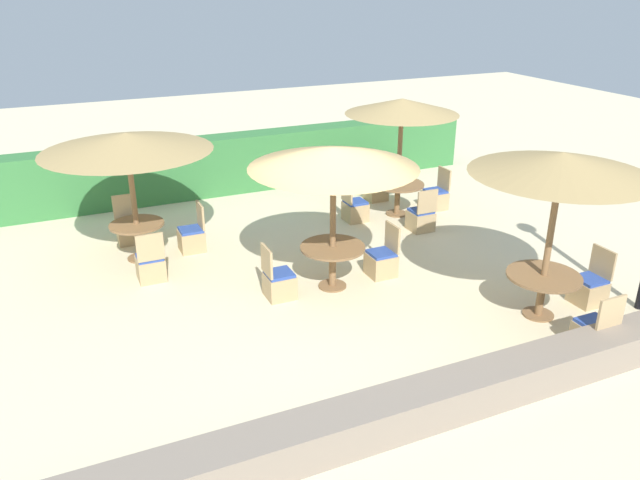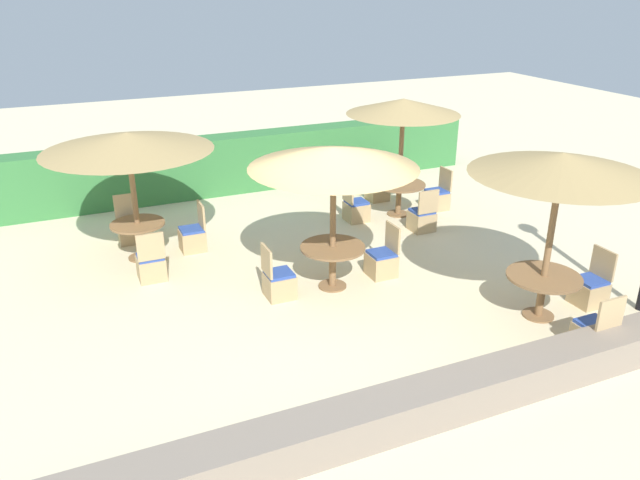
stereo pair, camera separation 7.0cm
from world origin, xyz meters
name	(u,v)px [view 2 (the right image)]	position (x,y,z in m)	size (l,w,h in m)	color
ground_plane	(335,304)	(0.00, 0.00, 0.00)	(40.00, 40.00, 0.00)	beige
hedge_row	(226,164)	(0.00, 6.28, 0.69)	(13.00, 0.70, 1.38)	#387A3D
stone_border	(442,399)	(0.00, -3.02, 0.24)	(10.00, 0.56, 0.48)	gray
parasol_center	(333,158)	(0.23, 0.59, 2.26)	(2.73, 2.73, 2.43)	olive
round_table_center	(333,255)	(0.23, 0.59, 0.60)	(1.09, 1.09, 0.75)	olive
patio_chair_center_east	(382,262)	(1.22, 0.64, 0.26)	(0.46, 0.46, 0.93)	tan
patio_chair_center_west	(279,283)	(-0.74, 0.61, 0.26)	(0.46, 0.46, 0.93)	tan
parasol_back_left	(127,142)	(-2.58, 3.11, 2.23)	(3.00, 3.00, 2.40)	olive
round_table_back_left	(138,231)	(-2.58, 3.11, 0.55)	(0.99, 0.99, 0.71)	olive
patio_chair_back_left_east	(193,237)	(-1.58, 3.09, 0.26)	(0.46, 0.46, 0.93)	tan
patio_chair_back_left_south	(151,265)	(-2.54, 2.12, 0.26)	(0.46, 0.46, 0.93)	tan
patio_chair_back_left_north	(130,229)	(-2.63, 4.02, 0.26)	(0.46, 0.46, 0.93)	tan
parasol_back_right	(403,107)	(3.03, 3.18, 2.39)	(2.39, 2.39, 2.56)	olive
round_table_back_right	(399,190)	(3.03, 3.18, 0.58)	(1.14, 1.14, 0.72)	olive
patio_chair_back_right_south	(422,219)	(3.00, 2.16, 0.26)	(0.46, 0.46, 0.93)	tan
patio_chair_back_right_north	(377,189)	(3.08, 4.26, 0.26)	(0.46, 0.46, 0.93)	tan
patio_chair_back_right_west	(356,209)	(2.00, 3.22, 0.26)	(0.46, 0.46, 0.93)	tan
patio_chair_back_right_east	(437,198)	(4.02, 3.14, 0.26)	(0.46, 0.46, 0.93)	tan
parasol_front_right	(562,165)	(2.75, -1.62, 2.45)	(2.61, 2.61, 2.62)	olive
round_table_front_right	(543,284)	(2.75, -1.62, 0.57)	(1.13, 1.13, 0.70)	olive
patio_chair_front_right_east	(590,289)	(3.76, -1.63, 0.26)	(0.46, 0.46, 0.93)	tan
patio_chair_front_right_south	(594,335)	(2.76, -2.69, 0.26)	(0.46, 0.46, 0.93)	tan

